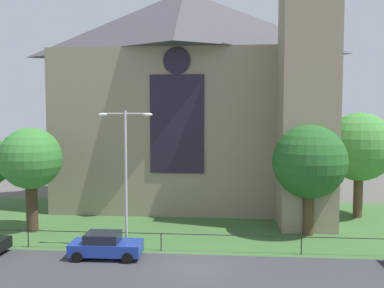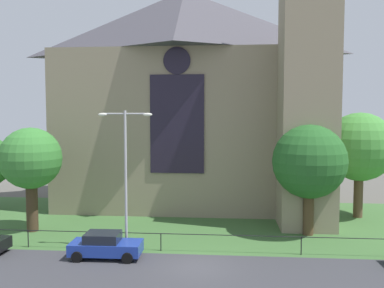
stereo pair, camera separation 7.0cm
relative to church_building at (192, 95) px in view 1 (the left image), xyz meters
name	(u,v)px [view 1 (the left image)]	position (x,y,z in m)	size (l,w,h in m)	color
ground	(206,221)	(1.69, -6.45, -10.27)	(160.00, 160.00, 0.00)	#56544C
road_asphalt	(195,280)	(1.69, -18.45, -10.27)	(120.00, 8.00, 0.01)	#38383D
grass_verge	(205,228)	(1.69, -8.45, -10.27)	(120.00, 20.00, 0.01)	#3D6633
church_building	(192,95)	(0.00, 0.00, 0.00)	(23.20, 16.20, 26.00)	gray
iron_railing	(161,235)	(-0.77, -13.95, -9.29)	(34.46, 0.07, 1.13)	black
tree_right_near	(309,162)	(9.05, -9.55, -5.10)	(5.18, 5.18, 7.81)	#4C3823
tree_left_near	(31,160)	(-10.83, -10.29, -5.02)	(4.44, 4.44, 7.57)	#423021
tree_right_far	(359,147)	(14.10, -4.01, -4.47)	(5.61, 5.61, 8.65)	brown
streetlamp_near	(126,163)	(-2.93, -14.05, -4.75)	(3.37, 0.26, 8.75)	#B2B2B7
parked_car_blue	(106,245)	(-3.87, -15.45, -9.53)	(4.23, 2.09, 1.51)	#1E3899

